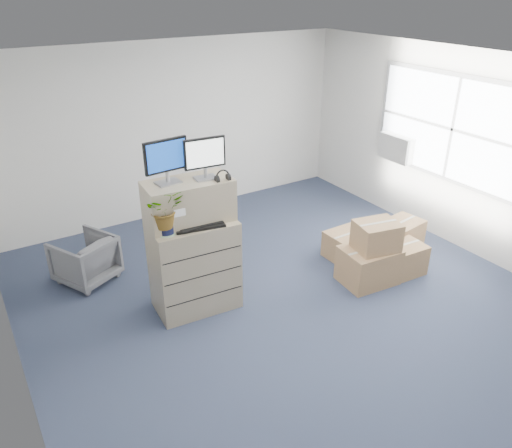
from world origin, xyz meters
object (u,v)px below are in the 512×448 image
object	(u,v)px
water_bottle	(192,207)
office_chair	(85,257)
potted_plant	(165,214)
monitor_left	(166,159)
monitor_right	(205,156)
keyboard	(199,226)
filing_cabinet_lower	(195,265)

from	to	relation	value
water_bottle	office_chair	bearing A→B (deg)	130.62
potted_plant	office_chair	bearing A→B (deg)	114.27
monitor_left	monitor_right	world-z (taller)	monitor_left
monitor_right	keyboard	bearing A→B (deg)	-135.69
potted_plant	keyboard	bearing A→B (deg)	-4.55
monitor_right	keyboard	xyz separation A→B (m)	(-0.18, -0.15, -0.73)
office_chair	monitor_right	bearing A→B (deg)	106.34
filing_cabinet_lower	monitor_right	distance (m)	1.33
filing_cabinet_lower	potted_plant	bearing A→B (deg)	-158.37
water_bottle	potted_plant	bearing A→B (deg)	-154.47
keyboard	office_chair	distance (m)	1.91
filing_cabinet_lower	monitor_left	xyz separation A→B (m)	(-0.20, 0.10, 1.33)
filing_cabinet_lower	keyboard	world-z (taller)	keyboard
monitor_left	monitor_right	xyz separation A→B (m)	(0.41, -0.09, -0.01)
monitor_left	potted_plant	world-z (taller)	monitor_left
monitor_right	water_bottle	xyz separation A→B (m)	(-0.16, 0.07, -0.60)
filing_cabinet_lower	monitor_left	bearing A→B (deg)	158.45
water_bottle	office_chair	distance (m)	1.84
monitor_right	office_chair	world-z (taller)	monitor_right
monitor_left	filing_cabinet_lower	bearing A→B (deg)	-31.14
filing_cabinet_lower	keyboard	xyz separation A→B (m)	(0.02, -0.14, 0.58)
water_bottle	office_chair	size ratio (longest dim) A/B	0.44
monitor_right	water_bottle	bearing A→B (deg)	159.78
potted_plant	office_chair	xyz separation A→B (m)	(-0.63, 1.39, -1.03)
filing_cabinet_lower	keyboard	distance (m)	0.60
keyboard	office_chair	size ratio (longest dim) A/B	0.81
monitor_left	keyboard	xyz separation A→B (m)	(0.23, -0.24, -0.75)
monitor_right	water_bottle	size ratio (longest dim) A/B	1.57
keyboard	potted_plant	distance (m)	0.44
filing_cabinet_lower	water_bottle	distance (m)	0.72
water_bottle	filing_cabinet_lower	bearing A→B (deg)	-121.30
filing_cabinet_lower	monitor_right	world-z (taller)	monitor_right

